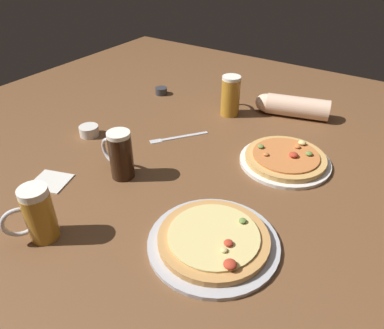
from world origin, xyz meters
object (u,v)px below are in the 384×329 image
(beer_mug_dark, at_px, (37,214))
(beer_mug_amber, at_px, (230,96))
(pizza_plate_near, at_px, (214,240))
(diner_arm, at_px, (290,106))
(ramekin_butter, at_px, (161,91))
(fork_left, at_px, (178,137))
(napkin_folded, at_px, (51,181))
(beer_mug_pale, at_px, (120,155))
(ramekin_sauce, at_px, (89,131))
(pizza_plate_far, at_px, (285,159))

(beer_mug_dark, xyz_separation_m, beer_mug_amber, (0.05, 0.91, 0.01))
(pizza_plate_near, xyz_separation_m, diner_arm, (-0.11, 0.81, 0.03))
(beer_mug_amber, distance_m, ramekin_butter, 0.38)
(beer_mug_dark, xyz_separation_m, fork_left, (-0.01, 0.62, -0.07))
(napkin_folded, bearing_deg, diner_arm, 62.40)
(diner_arm, bearing_deg, fork_left, -124.01)
(beer_mug_pale, relative_size, diner_arm, 0.52)
(ramekin_sauce, relative_size, fork_left, 0.38)
(pizza_plate_near, bearing_deg, ramekin_butter, 135.32)
(napkin_folded, bearing_deg, beer_mug_dark, -42.35)
(beer_mug_amber, xyz_separation_m, ramekin_sauce, (-0.36, -0.46, -0.06))
(beer_mug_dark, relative_size, beer_mug_pale, 0.98)
(beer_mug_amber, bearing_deg, fork_left, -102.14)
(fork_left, bearing_deg, diner_arm, 55.99)
(pizza_plate_near, distance_m, fork_left, 0.56)
(ramekin_sauce, height_order, diner_arm, diner_arm)
(ramekin_sauce, relative_size, napkin_folded, 0.66)
(pizza_plate_far, relative_size, beer_mug_dark, 1.95)
(beer_mug_amber, relative_size, diner_arm, 0.55)
(beer_mug_pale, distance_m, ramekin_sauce, 0.32)
(ramekin_sauce, height_order, ramekin_butter, ramekin_sauce)
(pizza_plate_far, distance_m, beer_mug_dark, 0.79)
(pizza_plate_near, bearing_deg, beer_mug_amber, 115.70)
(napkin_folded, distance_m, fork_left, 0.48)
(beer_mug_amber, relative_size, beer_mug_pale, 1.05)
(ramekin_butter, distance_m, diner_arm, 0.60)
(pizza_plate_near, height_order, napkin_folded, pizza_plate_near)
(fork_left, bearing_deg, napkin_folded, -110.96)
(ramekin_butter, bearing_deg, beer_mug_amber, -0.82)
(pizza_plate_near, height_order, beer_mug_dark, beer_mug_dark)
(pizza_plate_near, bearing_deg, diner_arm, 97.95)
(pizza_plate_near, bearing_deg, beer_mug_dark, -150.15)
(ramekin_butter, xyz_separation_m, diner_arm, (0.59, 0.12, 0.03))
(fork_left, bearing_deg, beer_mug_dark, -89.16)
(beer_mug_dark, relative_size, fork_left, 0.81)
(pizza_plate_near, height_order, diner_arm, diner_arm)
(ramekin_butter, distance_m, napkin_folded, 0.76)
(pizza_plate_near, relative_size, napkin_folded, 3.04)
(beer_mug_dark, height_order, ramekin_sauce, beer_mug_dark)
(beer_mug_dark, distance_m, ramekin_butter, 0.97)
(pizza_plate_far, bearing_deg, pizza_plate_near, -91.34)
(beer_mug_pale, distance_m, diner_arm, 0.77)
(napkin_folded, bearing_deg, beer_mug_pale, 43.16)
(beer_mug_amber, distance_m, fork_left, 0.31)
(pizza_plate_far, height_order, fork_left, pizza_plate_far)
(pizza_plate_near, distance_m, diner_arm, 0.82)
(beer_mug_amber, distance_m, diner_arm, 0.25)
(beer_mug_amber, xyz_separation_m, napkin_folded, (-0.24, -0.74, -0.08))
(pizza_plate_near, height_order, beer_mug_amber, beer_mug_amber)
(pizza_plate_near, bearing_deg, ramekin_sauce, 161.90)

